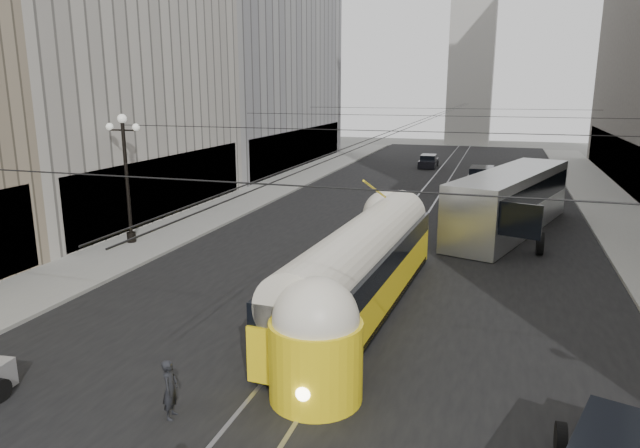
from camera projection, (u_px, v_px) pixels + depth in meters
The scene contains 14 objects.
road at pixel (421, 205), 38.57m from camera, with size 20.00×85.00×0.02m, color black.
sidewalk_left at pixel (276, 187), 45.35m from camera, with size 4.00×72.00×0.15m, color gray.
sidewalk_right at pixel (608, 205), 38.25m from camera, with size 4.00×72.00×0.15m, color gray.
rail_left at pixel (410, 205), 38.80m from camera, with size 0.12×85.00×0.04m, color gray.
rail_right at pixel (433, 206), 38.35m from camera, with size 0.12×85.00×0.04m, color gray.
building_left_far at pixel (244, 19), 55.53m from camera, with size 12.60×28.60×28.60m.
distant_tower at pixel (473, 35), 79.11m from camera, with size 6.00×6.00×31.36m.
lamppost_left_mid at pixel (126, 171), 28.00m from camera, with size 1.86×0.44×6.37m.
catenary at pixel (425, 118), 36.24m from camera, with size 25.00×72.00×0.23m.
streetcar at pixel (362, 266), 20.13m from camera, with size 3.10×15.08×3.29m.
city_bus at pixel (511, 199), 31.19m from camera, with size 6.60×13.68×3.35m.
sedan_white_far at pixel (481, 177), 45.99m from camera, with size 2.14×4.98×1.56m.
sedan_dark_far at pixel (428, 162), 57.05m from camera, with size 1.70×4.00×1.26m.
pedestrian_crossing_a at pixel (170, 389), 13.56m from camera, with size 0.54×0.36×1.49m, color black.
Camera 1 is at (4.95, -5.61, 7.73)m, focal length 32.00 mm.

